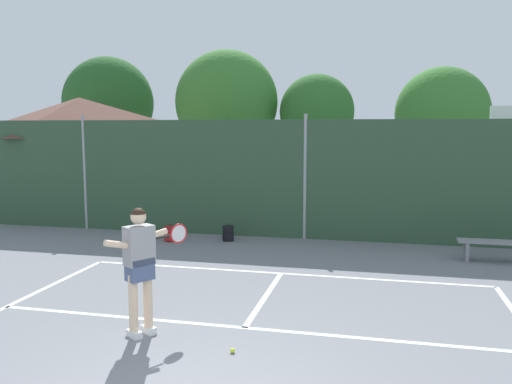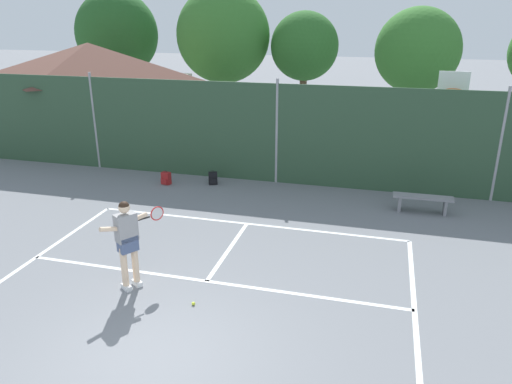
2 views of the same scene
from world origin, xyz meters
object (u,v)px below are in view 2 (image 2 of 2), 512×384
Objects in this scene: basketball_hoop at (450,112)px; tennis_player at (128,237)px; tennis_ball at (193,304)px; backpack_red at (166,178)px; courtside_bench at (423,200)px; backpack_black at (213,178)px.

basketball_hoop is 1.91× the size of tennis_player.
backpack_red is at bearing 118.76° from tennis_ball.
courtside_bench is (4.41, 5.92, 0.33)m from tennis_ball.
courtside_bench is at bearing -2.64° from backpack_red.
tennis_ball is at bearing -73.44° from backpack_black.
courtside_bench is (5.85, 5.62, -0.75)m from tennis_player.
tennis_player is at bearing -136.13° from courtside_bench.
courtside_bench is (7.86, -0.36, 0.17)m from backpack_red.
backpack_black is (-1.98, 6.67, 0.16)m from tennis_ball.
tennis_player is 6.38m from backpack_red.
courtside_bench reaches higher than backpack_red.
backpack_black is (1.46, 0.39, 0.00)m from backpack_red.
basketball_hoop is 10.82m from tennis_player.
backpack_black is 0.29× the size of courtside_bench.
tennis_player reaches higher than backpack_red.
tennis_ball is at bearing -11.74° from tennis_player.
backpack_red is (-3.45, 6.28, 0.16)m from tennis_ball.
courtside_bench reaches higher than backpack_black.
tennis_ball is (1.43, -0.30, -1.08)m from tennis_player.
backpack_red is at bearing 108.60° from tennis_player.
basketball_hoop reaches higher than backpack_black.
backpack_black is (-0.55, 6.37, -0.92)m from tennis_player.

